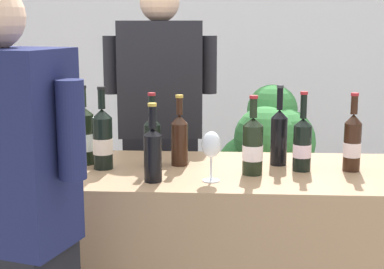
{
  "coord_description": "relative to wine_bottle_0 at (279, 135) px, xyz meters",
  "views": [
    {
      "loc": [
        0.21,
        -2.38,
        1.53
      ],
      "look_at": [
        0.07,
        0.0,
        1.07
      ],
      "focal_mm": 54.45,
      "sensor_mm": 36.0,
      "label": 1
    }
  ],
  "objects": [
    {
      "name": "wall_back",
      "position": [
        -0.44,
        2.5,
        0.35
      ],
      "size": [
        8.0,
        0.1,
        2.8
      ],
      "primitive_type": "cube",
      "color": "white",
      "rests_on": "ground_plane"
    },
    {
      "name": "wine_bottle_0",
      "position": [
        0.0,
        0.0,
        0.0
      ],
      "size": [
        0.07,
        0.07,
        0.35
      ],
      "color": "black",
      "rests_on": "counter"
    },
    {
      "name": "wine_bottle_1",
      "position": [
        -0.84,
        -0.03,
        -0.01
      ],
      "size": [
        0.08,
        0.08,
        0.35
      ],
      "color": "black",
      "rests_on": "counter"
    },
    {
      "name": "wine_bottle_2",
      "position": [
        -0.54,
        -0.06,
        -0.02
      ],
      "size": [
        0.07,
        0.07,
        0.32
      ],
      "color": "black",
      "rests_on": "counter"
    },
    {
      "name": "wine_bottle_3",
      "position": [
        -0.75,
        -0.11,
        -0.0
      ],
      "size": [
        0.08,
        0.08,
        0.35
      ],
      "color": "black",
      "rests_on": "counter"
    },
    {
      "name": "wine_bottle_4",
      "position": [
        -0.12,
        -0.17,
        -0.01
      ],
      "size": [
        0.08,
        0.08,
        0.32
      ],
      "color": "black",
      "rests_on": "counter"
    },
    {
      "name": "wine_bottle_5",
      "position": [
        -0.51,
        -0.3,
        -0.01
      ],
      "size": [
        0.07,
        0.07,
        0.31
      ],
      "color": "black",
      "rests_on": "counter"
    },
    {
      "name": "wine_bottle_6",
      "position": [
        0.09,
        -0.1,
        -0.02
      ],
      "size": [
        0.08,
        0.08,
        0.33
      ],
      "color": "black",
      "rests_on": "counter"
    },
    {
      "name": "wine_bottle_7",
      "position": [
        0.3,
        -0.09,
        -0.01
      ],
      "size": [
        0.07,
        0.07,
        0.33
      ],
      "color": "black",
      "rests_on": "counter"
    },
    {
      "name": "wine_bottle_8",
      "position": [
        -0.43,
        -0.03,
        -0.01
      ],
      "size": [
        0.07,
        0.07,
        0.31
      ],
      "color": "black",
      "rests_on": "counter"
    },
    {
      "name": "wine_glass",
      "position": [
        -0.29,
        -0.28,
        0.01
      ],
      "size": [
        0.07,
        0.07,
        0.2
      ],
      "color": "silver",
      "rests_on": "counter"
    },
    {
      "name": "ice_bucket",
      "position": [
        -1.02,
        -0.13,
        -0.02
      ],
      "size": [
        0.19,
        0.19,
        0.22
      ],
      "color": "silver",
      "rests_on": "counter"
    },
    {
      "name": "person_server",
      "position": [
        -0.57,
        0.52,
        -0.21
      ],
      "size": [
        0.59,
        0.27,
        1.73
      ],
      "color": "black",
      "rests_on": "ground_plane"
    },
    {
      "name": "person_guest",
      "position": [
        -0.9,
        -0.84,
        -0.25
      ],
      "size": [
        0.56,
        0.35,
        1.64
      ],
      "color": "black",
      "rests_on": "ground_plane"
    },
    {
      "name": "potted_shrub",
      "position": [
        0.03,
        0.92,
        -0.37
      ],
      "size": [
        0.6,
        0.53,
        1.16
      ],
      "color": "brown",
      "rests_on": "ground_plane"
    }
  ]
}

